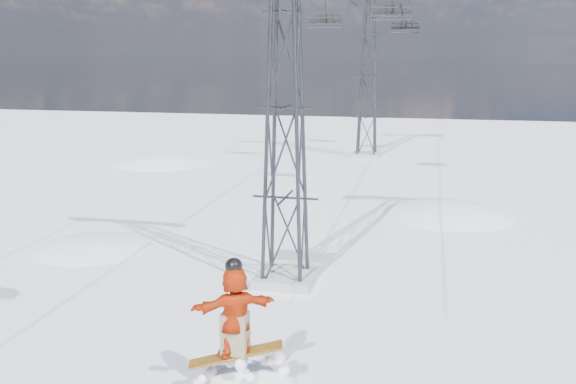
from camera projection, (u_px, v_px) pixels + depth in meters
name	position (u px, v px, depth m)	size (l,w,h in m)	color
snow_terrain	(241.00, 355.00, 36.06)	(39.00, 37.00, 22.00)	white
lift_tower_near	(285.00, 109.00, 19.02)	(5.20, 1.80, 11.43)	#999999
lift_tower_far	(368.00, 76.00, 42.84)	(5.20, 1.80, 11.43)	#999999
lift_chair_mid	(392.00, 11.00, 30.20)	(1.88, 0.54, 2.33)	black
lift_chair_far	(325.00, 20.00, 38.28)	(1.93, 0.55, 2.39)	black
lift_chair_extra	(405.00, 26.00, 44.56)	(2.01, 0.58, 2.50)	black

